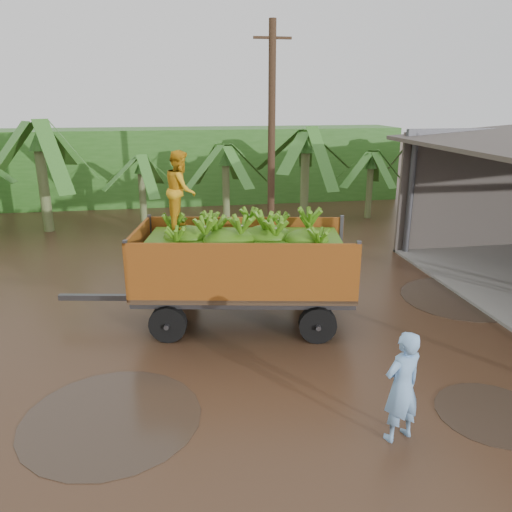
% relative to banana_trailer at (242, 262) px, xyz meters
% --- Properties ---
extents(ground, '(100.00, 100.00, 0.00)m').
position_rel_banana_trailer_xyz_m(ground, '(0.91, -1.31, -1.48)').
color(ground, black).
rests_on(ground, ground).
extents(hedge_north, '(22.00, 3.00, 3.60)m').
position_rel_banana_trailer_xyz_m(hedge_north, '(-1.09, 14.69, 0.32)').
color(hedge_north, '#2D661E').
rests_on(hedge_north, ground).
extents(banana_trailer, '(6.89, 3.21, 3.99)m').
position_rel_banana_trailer_xyz_m(banana_trailer, '(0.00, 0.00, 0.00)').
color(banana_trailer, '#C1661B').
rests_on(banana_trailer, ground).
extents(man_blue, '(0.76, 0.61, 1.82)m').
position_rel_banana_trailer_xyz_m(man_blue, '(1.76, -4.60, -0.58)').
color(man_blue, '#7FB0E7').
rests_on(man_blue, ground).
extents(utility_pole, '(1.20, 0.24, 7.35)m').
position_rel_banana_trailer_xyz_m(utility_pole, '(1.78, 5.58, 2.25)').
color(utility_pole, '#47301E').
rests_on(utility_pole, ground).
extents(banana_plants, '(23.85, 20.51, 4.28)m').
position_rel_banana_trailer_xyz_m(banana_plants, '(-5.01, 4.71, 0.39)').
color(banana_plants, '#2D661E').
rests_on(banana_plants, ground).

